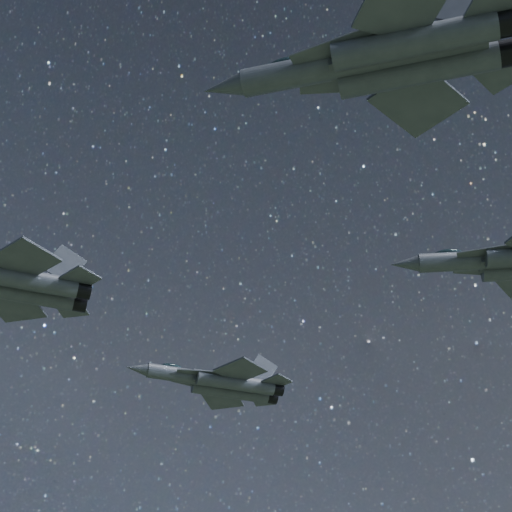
{
  "coord_description": "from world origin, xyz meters",
  "views": [
    {
      "loc": [
        -2.23,
        -56.63,
        109.59
      ],
      "look_at": [
        1.98,
        -1.2,
        150.16
      ],
      "focal_mm": 60.0,
      "sensor_mm": 36.0,
      "label": 1
    }
  ],
  "objects": [
    {
      "name": "jet_lead",
      "position": [
        -19.13,
        4.97,
        150.96
      ],
      "size": [
        19.33,
        13.14,
        4.86
      ],
      "rotation": [
        0.0,
        0.0,
        0.25
      ],
      "color": "#383D46"
    },
    {
      "name": "jet_left",
      "position": [
        -0.1,
        16.41,
        147.85
      ],
      "size": [
        15.92,
        10.87,
        4.0
      ],
      "rotation": [
        0.0,
        0.0,
        0.23
      ],
      "color": "#383D46"
    },
    {
      "name": "jet_right",
      "position": [
        8.26,
        -23.09,
        149.23
      ],
      "size": [
        20.02,
        13.39,
        5.07
      ],
      "rotation": [
        0.0,
        0.0,
        -0.33
      ],
      "color": "#383D46"
    }
  ]
}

